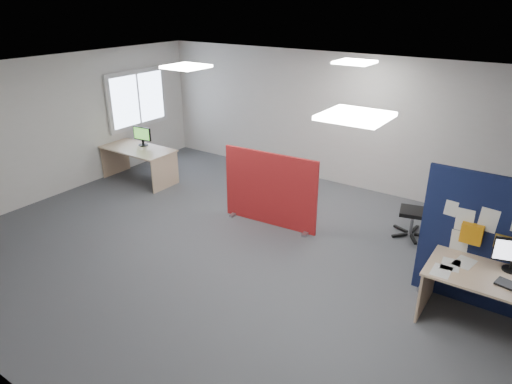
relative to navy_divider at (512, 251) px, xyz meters
The scene contains 14 objects.
floor 3.64m from the navy_divider, 169.70° to the right, with size 9.00×9.00×0.00m, color #505257.
ceiling 3.96m from the navy_divider, 169.70° to the right, with size 9.00×7.00×0.02m, color white.
wall_back 4.52m from the navy_divider, 140.38° to the left, with size 9.00×0.02×2.70m, color silver.
wall_front 5.41m from the navy_divider, 130.00° to the right, with size 9.00×0.02×2.70m, color silver.
wall_left 8.00m from the navy_divider, behind, with size 0.02×7.00×2.70m, color silver.
window 8.05m from the navy_divider, behind, with size 0.06×1.70×1.30m.
ceiling_lights 3.60m from the navy_divider, behind, with size 4.10×4.10×0.04m.
navy_divider is the anchor object (origin of this frame).
main_desk 0.51m from the navy_divider, 73.10° to the right, with size 1.88×0.84×0.73m.
red_divider 3.75m from the navy_divider, behind, with size 1.75×0.30×1.31m.
second_desk 7.18m from the navy_divider, behind, with size 1.60×0.80×0.73m.
monitor_second 7.24m from the navy_divider, behind, with size 0.45×0.20×0.41m.
office_chair 2.04m from the navy_divider, 135.28° to the left, with size 0.66×0.64×0.99m.
desk_papers 0.46m from the navy_divider, 78.42° to the right, with size 1.64×0.83×0.00m.
Camera 1 is at (3.60, -5.00, 3.71)m, focal length 32.00 mm.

